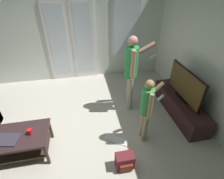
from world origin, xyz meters
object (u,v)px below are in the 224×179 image
at_px(backpack, 125,161).
at_px(cup_near_edge, 30,132).
at_px(tv_stand, 179,106).
at_px(flat_screen_tv, 185,85).
at_px(person_adult, 132,68).
at_px(laptop_closed, 7,140).
at_px(person_child, 147,106).
at_px(coffee_table, 22,140).
at_px(loose_keyboard, 116,140).

bearing_deg(backpack, cup_near_edge, 158.58).
bearing_deg(tv_stand, backpack, -145.71).
bearing_deg(flat_screen_tv, tv_stand, -65.38).
height_order(person_adult, laptop_closed, person_adult).
bearing_deg(laptop_closed, flat_screen_tv, 21.23).
height_order(flat_screen_tv, person_child, person_child).
xyz_separation_m(person_child, backpack, (-0.48, -0.50, -0.62)).
relative_size(backpack, laptop_closed, 0.82).
xyz_separation_m(coffee_table, person_child, (2.06, -0.06, 0.42)).
height_order(tv_stand, person_child, person_child).
bearing_deg(cup_near_edge, loose_keyboard, -1.23).
bearing_deg(cup_near_edge, flat_screen_tv, 9.14).
bearing_deg(backpack, coffee_table, 160.45).
relative_size(tv_stand, person_child, 1.30).
height_order(coffee_table, laptop_closed, laptop_closed).
height_order(backpack, cup_near_edge, cup_near_edge).
height_order(coffee_table, tv_stand, coffee_table).
bearing_deg(cup_near_edge, coffee_table, 177.14).
distance_m(tv_stand, person_child, 1.26).
relative_size(loose_keyboard, cup_near_edge, 4.66).
bearing_deg(flat_screen_tv, coffee_table, -171.52).
height_order(person_adult, loose_keyboard, person_adult).
height_order(backpack, laptop_closed, laptop_closed).
relative_size(tv_stand, cup_near_edge, 17.13).
relative_size(coffee_table, backpack, 3.05).
bearing_deg(coffee_table, tv_stand, 8.41).
bearing_deg(laptop_closed, person_child, 12.26).
relative_size(person_child, backpack, 4.38).
relative_size(tv_stand, flat_screen_tv, 1.47).
xyz_separation_m(person_adult, person_child, (-0.01, -0.95, -0.23)).
height_order(tv_stand, backpack, tv_stand).
distance_m(backpack, laptop_closed, 1.83).
xyz_separation_m(flat_screen_tv, loose_keyboard, (-1.50, -0.50, -0.71)).
distance_m(flat_screen_tv, person_adult, 1.12).
bearing_deg(cup_near_edge, person_child, -1.54).
bearing_deg(backpack, person_child, 46.26).
relative_size(coffee_table, flat_screen_tv, 0.79).
xyz_separation_m(coffee_table, loose_keyboard, (1.56, -0.04, -0.31)).
bearing_deg(cup_near_edge, backpack, -21.42).
height_order(person_child, laptop_closed, person_child).
xyz_separation_m(backpack, loose_keyboard, (-0.02, 0.52, -0.12)).
distance_m(backpack, cup_near_edge, 1.56).
xyz_separation_m(coffee_table, backpack, (1.58, -0.56, -0.20)).
distance_m(tv_stand, cup_near_edge, 2.95).
bearing_deg(backpack, laptop_closed, 164.37).
bearing_deg(person_child, tv_stand, 26.98).
distance_m(person_child, backpack, 0.93).
relative_size(coffee_table, tv_stand, 0.54).
xyz_separation_m(person_adult, laptop_closed, (-2.22, -0.96, -0.52)).
height_order(coffee_table, person_adult, person_adult).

